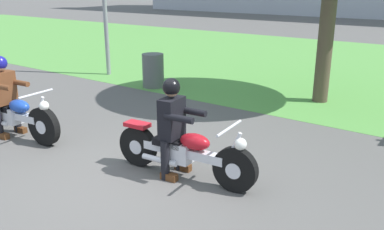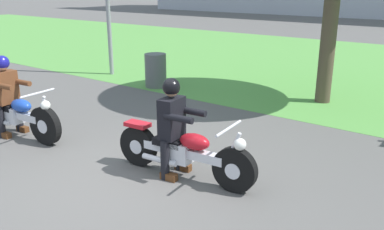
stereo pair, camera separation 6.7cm
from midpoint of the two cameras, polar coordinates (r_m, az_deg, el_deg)
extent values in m
plane|color=#565451|center=(5.76, -10.97, -8.94)|extent=(120.00, 120.00, 0.00)
cube|color=#549342|center=(14.12, 20.32, 6.31)|extent=(60.00, 12.00, 0.01)
cylinder|color=black|center=(5.30, 6.29, -7.55)|extent=(0.61, 0.18, 0.60)
cylinder|color=silver|center=(5.30, 6.29, -7.55)|extent=(0.22, 0.16, 0.21)
cylinder|color=black|center=(6.06, -7.11, -4.24)|extent=(0.61, 0.18, 0.60)
cylinder|color=silver|center=(6.06, -7.11, -4.24)|extent=(0.22, 0.16, 0.21)
cube|color=silver|center=(5.61, -0.88, -5.07)|extent=(1.25, 0.26, 0.12)
cube|color=silver|center=(5.64, -1.31, -5.16)|extent=(0.34, 0.27, 0.28)
ellipsoid|color=#B2141E|center=(5.46, 0.71, -3.72)|extent=(0.46, 0.28, 0.22)
cube|color=black|center=(5.69, -2.77, -3.69)|extent=(0.46, 0.28, 0.10)
cube|color=#B2141E|center=(5.95, -7.24, -1.29)|extent=(0.38, 0.23, 0.06)
cylinder|color=silver|center=(5.22, 5.89, -4.95)|extent=(0.26, 0.07, 0.53)
cylinder|color=silver|center=(5.14, 5.49, -1.86)|extent=(0.10, 0.66, 0.04)
sphere|color=white|center=(5.14, 7.03, -4.06)|extent=(0.16, 0.16, 0.16)
cylinder|color=silver|center=(5.72, -4.19, -6.21)|extent=(0.56, 0.13, 0.08)
cylinder|color=black|center=(5.88, -1.43, -5.08)|extent=(0.12, 0.12, 0.55)
cube|color=#593319|center=(5.94, -0.92, -7.19)|extent=(0.25, 0.12, 0.10)
cylinder|color=black|center=(5.61, -3.43, -6.29)|extent=(0.12, 0.12, 0.55)
cube|color=#593319|center=(5.67, -2.89, -8.50)|extent=(0.25, 0.12, 0.10)
cube|color=black|center=(5.54, -2.48, -0.40)|extent=(0.25, 0.40, 0.56)
cylinder|color=black|center=(5.54, 0.38, 0.48)|extent=(0.43, 0.13, 0.09)
cylinder|color=black|center=(5.27, -1.53, -0.47)|extent=(0.43, 0.13, 0.09)
sphere|color=tan|center=(5.43, -2.53, 3.60)|extent=(0.20, 0.20, 0.20)
sphere|color=black|center=(5.43, -2.54, 3.91)|extent=(0.24, 0.24, 0.24)
cylinder|color=black|center=(7.18, -19.41, -1.41)|extent=(0.65, 0.18, 0.64)
cylinder|color=silver|center=(7.18, -19.41, -1.41)|extent=(0.24, 0.16, 0.23)
cube|color=silver|center=(7.73, -23.02, 0.14)|extent=(1.20, 0.25, 0.12)
cube|color=silver|center=(7.77, -23.22, 0.06)|extent=(0.34, 0.27, 0.28)
ellipsoid|color=#1E47B2|center=(7.54, -22.37, 1.23)|extent=(0.46, 0.28, 0.22)
cube|color=black|center=(7.88, -24.05, 1.09)|extent=(0.46, 0.28, 0.10)
cylinder|color=silver|center=(7.14, -19.87, 0.55)|extent=(0.26, 0.07, 0.53)
cylinder|color=silver|center=(7.10, -20.37, 2.85)|extent=(0.10, 0.66, 0.04)
sphere|color=white|center=(7.03, -19.40, 1.27)|extent=(0.16, 0.16, 0.16)
cylinder|color=black|center=(8.00, -22.65, -0.11)|extent=(0.12, 0.12, 0.57)
cube|color=#593319|center=(8.03, -22.20, -1.79)|extent=(0.25, 0.12, 0.10)
cylinder|color=black|center=(7.81, -24.75, -0.81)|extent=(0.12, 0.12, 0.57)
cube|color=#593319|center=(7.84, -24.28, -2.52)|extent=(0.25, 0.12, 0.10)
cube|color=brown|center=(7.76, -24.20, 3.52)|extent=(0.25, 0.40, 0.56)
cylinder|color=brown|center=(7.66, -22.30, 4.20)|extent=(0.43, 0.13, 0.09)
cylinder|color=brown|center=(7.47, -24.37, 3.63)|extent=(0.43, 0.13, 0.09)
sphere|color=#D8A884|center=(7.68, -24.58, 6.40)|extent=(0.20, 0.20, 0.20)
sphere|color=navy|center=(7.68, -24.61, 6.62)|extent=(0.24, 0.24, 0.24)
cylinder|color=brown|center=(9.51, 18.57, 9.94)|extent=(0.33, 0.33, 2.81)
cylinder|color=#595E5B|center=(10.61, -4.88, 6.17)|extent=(0.55, 0.55, 0.86)
camera|label=1|loc=(0.03, -89.66, 0.11)|focal=38.47mm
camera|label=2|loc=(0.03, 90.34, -0.11)|focal=38.47mm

